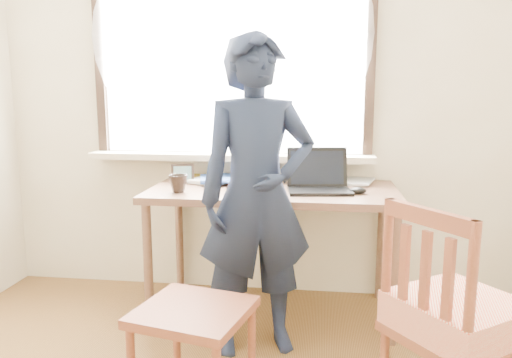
# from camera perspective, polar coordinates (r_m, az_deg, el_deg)

# --- Properties ---
(desk) EXTENTS (1.46, 0.73, 0.78)m
(desk) POSITION_cam_1_polar(r_m,az_deg,el_deg) (2.98, 1.98, -2.60)
(desk) COLOR brown
(desk) RESTS_ON ground
(laptop) EXTENTS (0.39, 0.33, 0.24)m
(laptop) POSITION_cam_1_polar(r_m,az_deg,el_deg) (2.91, 7.14, -0.20)
(laptop) COLOR black
(laptop) RESTS_ON desk
(mug_white) EXTENTS (0.13, 0.13, 0.09)m
(mug_white) POSITION_cam_1_polar(r_m,az_deg,el_deg) (3.12, -0.23, 0.31)
(mug_white) COLOR white
(mug_white) RESTS_ON desk
(mug_dark) EXTENTS (0.15, 0.15, 0.10)m
(mug_dark) POSITION_cam_1_polar(r_m,az_deg,el_deg) (2.87, -8.87, -0.51)
(mug_dark) COLOR black
(mug_dark) RESTS_ON desk
(mouse) EXTENTS (0.10, 0.07, 0.04)m
(mouse) POSITION_cam_1_polar(r_m,az_deg,el_deg) (2.85, 11.55, -1.31)
(mouse) COLOR black
(mouse) RESTS_ON desk
(desk_clutter) EXTENTS (0.77, 0.51, 0.05)m
(desk_clutter) POSITION_cam_1_polar(r_m,az_deg,el_deg) (3.18, -2.56, 0.11)
(desk_clutter) COLOR #A42C1E
(desk_clutter) RESTS_ON desk
(book_a) EXTENTS (0.28, 0.31, 0.02)m
(book_a) POSITION_cam_1_polar(r_m,az_deg,el_deg) (3.26, -5.04, 0.15)
(book_a) COLOR white
(book_a) RESTS_ON desk
(book_b) EXTENTS (0.26, 0.31, 0.02)m
(book_b) POSITION_cam_1_polar(r_m,az_deg,el_deg) (3.21, 9.66, -0.16)
(book_b) COLOR white
(book_b) RESTS_ON desk
(picture_frame) EXTENTS (0.14, 0.04, 0.11)m
(picture_frame) POSITION_cam_1_polar(r_m,az_deg,el_deg) (3.15, -8.38, 0.53)
(picture_frame) COLOR black
(picture_frame) RESTS_ON desk
(work_chair) EXTENTS (0.53, 0.51, 0.45)m
(work_chair) POSITION_cam_1_polar(r_m,az_deg,el_deg) (2.20, -7.15, -16.05)
(work_chair) COLOR brown
(work_chair) RESTS_ON ground
(side_chair) EXTENTS (0.60, 0.60, 0.95)m
(side_chair) POSITION_cam_1_polar(r_m,az_deg,el_deg) (2.10, 21.73, -14.67)
(side_chair) COLOR brown
(side_chair) RESTS_ON ground
(person) EXTENTS (0.69, 0.57, 1.64)m
(person) POSITION_cam_1_polar(r_m,az_deg,el_deg) (2.54, 0.12, -2.01)
(person) COLOR #151C30
(person) RESTS_ON ground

